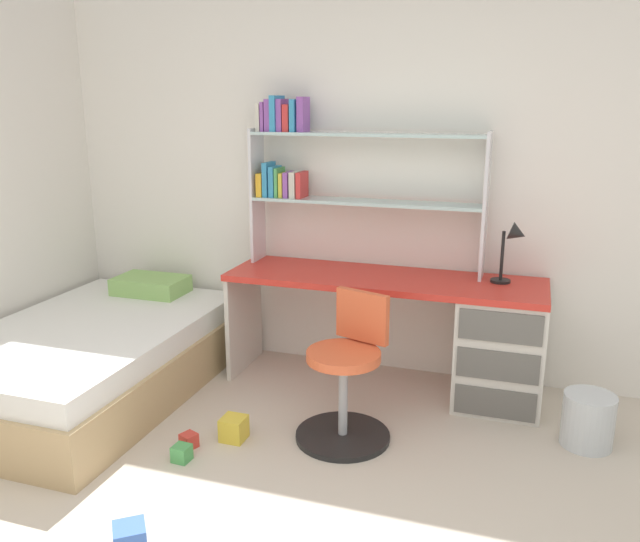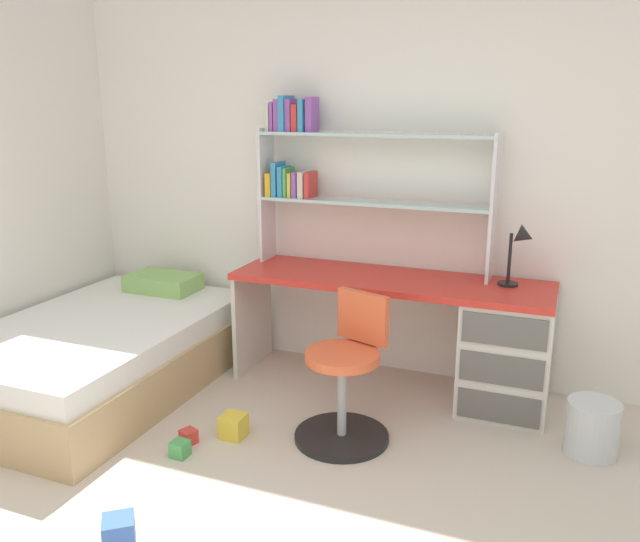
% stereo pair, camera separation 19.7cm
% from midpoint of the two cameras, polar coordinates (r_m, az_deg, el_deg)
% --- Properties ---
extents(room_shell, '(5.86, 6.19, 2.59)m').
position_cam_midpoint_polar(room_shell, '(3.54, -15.93, 6.03)').
color(room_shell, white).
rests_on(room_shell, ground_plane).
extents(desk, '(1.97, 0.58, 0.74)m').
position_cam_midpoint_polar(desk, '(4.04, 14.73, -5.74)').
color(desk, red).
rests_on(desk, ground_plane).
extents(bookshelf_hutch, '(1.53, 0.22, 1.10)m').
position_cam_midpoint_polar(bookshelf_hutch, '(4.20, 2.85, 9.30)').
color(bookshelf_hutch, silver).
rests_on(bookshelf_hutch, desk).
extents(desk_lamp, '(0.20, 0.17, 0.38)m').
position_cam_midpoint_polar(desk_lamp, '(3.93, 18.76, 2.12)').
color(desk_lamp, black).
rests_on(desk_lamp, desk).
extents(swivel_chair, '(0.52, 0.52, 0.80)m').
position_cam_midpoint_polar(swivel_chair, '(3.54, 3.90, -9.95)').
color(swivel_chair, black).
rests_on(swivel_chair, ground_plane).
extents(bed_platform, '(1.27, 1.94, 0.57)m').
position_cam_midpoint_polar(bed_platform, '(4.39, -17.58, -6.93)').
color(bed_platform, tan).
rests_on(bed_platform, ground_plane).
extents(waste_bin, '(0.27, 0.27, 0.29)m').
position_cam_midpoint_polar(waste_bin, '(3.78, 24.40, -12.57)').
color(waste_bin, silver).
rests_on(waste_bin, ground_plane).
extents(toy_block_red_0, '(0.10, 0.10, 0.08)m').
position_cam_midpoint_polar(toy_block_red_0, '(3.65, -10.02, -14.27)').
color(toy_block_red_0, red).
rests_on(toy_block_red_0, ground_plane).
extents(toy_block_green_1, '(0.09, 0.09, 0.09)m').
position_cam_midpoint_polar(toy_block_green_1, '(3.54, -10.70, -15.25)').
color(toy_block_green_1, '#479E51').
rests_on(toy_block_green_1, ground_plane).
extents(toy_block_blue_2, '(0.18, 0.18, 0.13)m').
position_cam_midpoint_polar(toy_block_blue_2, '(2.98, -15.48, -21.44)').
color(toy_block_blue_2, '#3860B7').
rests_on(toy_block_blue_2, ground_plane).
extents(toy_block_yellow_3, '(0.13, 0.13, 0.13)m').
position_cam_midpoint_polar(toy_block_yellow_3, '(3.67, -6.12, -13.51)').
color(toy_block_yellow_3, gold).
rests_on(toy_block_yellow_3, ground_plane).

